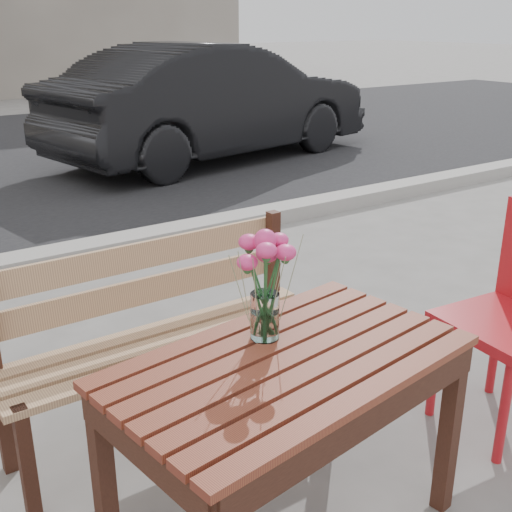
{
  "coord_description": "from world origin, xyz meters",
  "views": [
    {
      "loc": [
        -1.01,
        -1.32,
        1.64
      ],
      "look_at": [
        0.04,
        0.24,
        0.94
      ],
      "focal_mm": 45.0,
      "sensor_mm": 36.0,
      "label": 1
    }
  ],
  "objects": [
    {
      "name": "main_bench",
      "position": [
        -0.03,
        0.84,
        0.52
      ],
      "size": [
        1.37,
        0.42,
        0.85
      ],
      "rotation": [
        0.0,
        0.0,
        0.01
      ],
      "color": "#9C6F51",
      "rests_on": "ground"
    },
    {
      "name": "parked_car",
      "position": [
        3.04,
        5.57,
        0.69
      ],
      "size": [
        4.42,
        2.23,
        1.39
      ],
      "primitive_type": "imported",
      "rotation": [
        0.0,
        0.0,
        1.76
      ],
      "color": "black",
      "rests_on": "ground"
    },
    {
      "name": "main_table",
      "position": [
        0.03,
        0.04,
        0.57
      ],
      "size": [
        1.18,
        0.79,
        0.68
      ],
      "rotation": [
        0.0,
        0.0,
        0.14
      ],
      "color": "maroon",
      "rests_on": "ground"
    },
    {
      "name": "main_vase",
      "position": [
        0.04,
        0.19,
        0.91
      ],
      "size": [
        0.2,
        0.2,
        0.36
      ],
      "color": "white",
      "rests_on": "main_table"
    }
  ]
}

